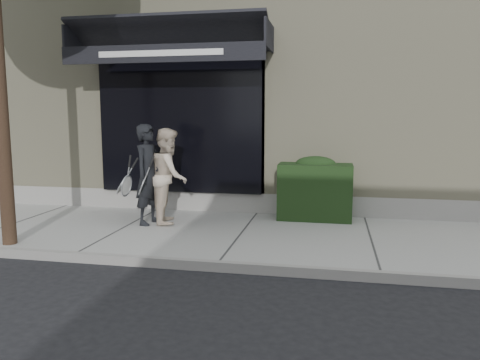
# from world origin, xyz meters

# --- Properties ---
(ground) EXTENTS (80.00, 80.00, 0.00)m
(ground) POSITION_xyz_m (0.00, 0.00, 0.00)
(ground) COLOR black
(ground) RESTS_ON ground
(sidewalk) EXTENTS (20.00, 3.00, 0.12)m
(sidewalk) POSITION_xyz_m (0.00, 0.00, 0.06)
(sidewalk) COLOR #9C9B97
(sidewalk) RESTS_ON ground
(curb) EXTENTS (20.00, 0.10, 0.14)m
(curb) POSITION_xyz_m (0.00, -1.55, 0.07)
(curb) COLOR gray
(curb) RESTS_ON ground
(building_facade) EXTENTS (14.30, 8.04, 5.64)m
(building_facade) POSITION_xyz_m (-0.01, 4.96, 2.74)
(building_facade) COLOR #BEB791
(building_facade) RESTS_ON ground
(hedge) EXTENTS (1.30, 0.70, 1.14)m
(hedge) POSITION_xyz_m (1.10, 1.25, 0.66)
(hedge) COLOR black
(hedge) RESTS_ON sidewalk
(pedestrian_front) EXTENTS (0.74, 0.80, 1.71)m
(pedestrian_front) POSITION_xyz_m (-1.68, 0.30, 0.97)
(pedestrian_front) COLOR black
(pedestrian_front) RESTS_ON sidewalk
(pedestrian_back) EXTENTS (0.85, 1.01, 1.64)m
(pedestrian_back) POSITION_xyz_m (-1.38, 0.46, 0.94)
(pedestrian_back) COLOR beige
(pedestrian_back) RESTS_ON sidewalk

